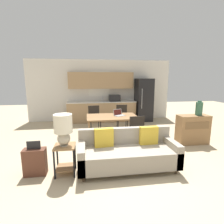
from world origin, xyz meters
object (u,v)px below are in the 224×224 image
at_px(credenza, 193,129).
at_px(dining_chair_far_left, 94,118).
at_px(side_table, 65,155).
at_px(refrigerator, 144,100).
at_px(dining_chair_far_right, 122,116).
at_px(table_lamp, 63,128).
at_px(laptop, 119,114).
at_px(suitcase, 35,162).
at_px(vase, 199,108).
at_px(couch, 127,152).
at_px(dining_chair_near_right, 135,130).
at_px(dining_table, 112,118).

relative_size(credenza, dining_chair_far_left, 0.97).
bearing_deg(side_table, credenza, 18.61).
height_order(refrigerator, dining_chair_far_right, refrigerator).
xyz_separation_m(table_lamp, laptop, (1.46, 2.01, -0.19)).
height_order(credenza, suitcase, credenza).
xyz_separation_m(vase, dining_chair_far_left, (-2.92, 1.62, -0.54)).
bearing_deg(vase, table_lamp, -162.12).
distance_m(couch, dining_chair_far_right, 2.82).
relative_size(table_lamp, suitcase, 0.90).
bearing_deg(suitcase, couch, 0.62).
xyz_separation_m(dining_chair_far_right, laptop, (-0.28, -0.83, 0.27)).
bearing_deg(dining_chair_near_right, credenza, -178.20).
height_order(vase, dining_chair_far_right, vase).
distance_m(refrigerator, dining_chair_far_left, 2.70).
height_order(refrigerator, dining_chair_far_left, refrigerator).
height_order(couch, dining_chair_near_right, dining_chair_near_right).
bearing_deg(laptop, refrigerator, 28.25).
relative_size(dining_table, vase, 3.74).
bearing_deg(vase, couch, -154.79).
xyz_separation_m(credenza, suitcase, (-4.09, -1.13, -0.15)).
relative_size(refrigerator, side_table, 3.17).
xyz_separation_m(dining_chair_far_right, dining_chair_near_right, (-0.00, -1.79, 0.00)).
bearing_deg(refrigerator, dining_chair_near_right, -111.95).
distance_m(side_table, vase, 3.88).
xyz_separation_m(refrigerator, dining_table, (-1.77, -2.23, -0.27)).
distance_m(dining_chair_far_left, dining_chair_near_right, 2.02).
bearing_deg(suitcase, dining_chair_far_left, 64.62).
bearing_deg(dining_chair_far_right, side_table, -118.00).
distance_m(laptop, suitcase, 2.88).
height_order(dining_chair_far_left, laptop, same).
distance_m(refrigerator, dining_table, 2.86).
relative_size(side_table, dining_chair_near_right, 0.64).
bearing_deg(credenza, dining_table, 161.22).
relative_size(couch, dining_chair_near_right, 2.21).
bearing_deg(dining_table, credenza, -18.78).
bearing_deg(suitcase, credenza, 15.52).
xyz_separation_m(refrigerator, credenza, (0.50, -3.00, -0.52)).
height_order(couch, table_lamp, table_lamp).
height_order(dining_table, dining_chair_near_right, dining_chair_near_right).
distance_m(side_table, dining_chair_far_left, 2.89).
bearing_deg(vase, dining_chair_near_right, -176.23).
height_order(couch, side_table, couch).
bearing_deg(dining_table, refrigerator, 51.63).
bearing_deg(vase, dining_chair_far_left, 151.02).
height_order(credenza, laptop, laptop).
relative_size(dining_chair_far_right, dining_chair_near_right, 1.00).
xyz_separation_m(couch, dining_chair_near_right, (0.46, 0.99, 0.17)).
relative_size(table_lamp, dining_chair_near_right, 0.68).
bearing_deg(dining_chair_near_right, side_table, 28.83).
height_order(refrigerator, suitcase, refrigerator).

